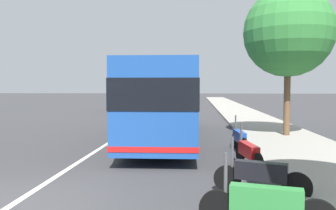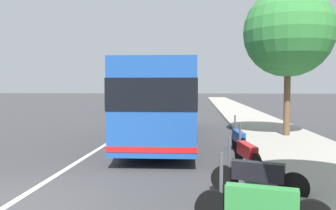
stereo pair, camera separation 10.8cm
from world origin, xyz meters
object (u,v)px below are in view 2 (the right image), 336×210
Objects in this scene: coach_bus at (165,99)px; roadside_tree_mid_block at (288,32)px; car_oncoming at (192,97)px; motorcycle_by_tree at (261,205)px; motorcycle_angled at (239,139)px; motorcycle_mid_row at (247,154)px; motorcycle_nearest_curb at (257,175)px; car_ahead_same_lane at (127,104)px; car_side_street at (182,100)px.

coach_bus is 6.29m from roadside_tree_mid_block.
coach_bus is at bearing -178.74° from car_oncoming.
roadside_tree_mid_block is at bearing -85.07° from coach_bus.
motorcycle_by_tree is 6.81m from motorcycle_angled.
motorcycle_by_tree is at bearing 165.61° from motorcycle_mid_row.
motorcycle_by_tree reaches higher than motorcycle_angled.
car_oncoming reaches higher than motorcycle_nearest_curb.
motorcycle_by_tree is 26.41m from car_ahead_same_lane.
motorcycle_angled is 6.12m from roadside_tree_mid_block.
roadside_tree_mid_block is (0.65, -5.50, 2.98)m from coach_bus.
car_ahead_same_lane is at bearing 158.73° from car_side_street.
car_side_street is (32.80, 3.38, 0.21)m from motorcycle_mid_row.
motorcycle_mid_row is 45.81m from car_oncoming.
motorcycle_mid_row is 0.50× the size of car_side_street.
motorcycle_nearest_curb is 0.29× the size of roadside_tree_mid_block.
motorcycle_nearest_curb is 0.87× the size of motorcycle_mid_row.
motorcycle_nearest_curb is 4.94m from motorcycle_angled.
motorcycle_mid_row is at bearing 173.48° from motorcycle_angled.
motorcycle_mid_row is at bearing -72.50° from motorcycle_nearest_curb.
car_side_street is (36.90, 3.01, 0.21)m from motorcycle_by_tree.
motorcycle_nearest_curb is 9.89m from roadside_tree_mid_block.
roadside_tree_mid_block reaches higher than coach_bus.
coach_bus is at bearing -178.39° from car_side_street.
motorcycle_by_tree is at bearing 171.57° from motorcycle_angled.
car_ahead_same_lane reaches higher than car_side_street.
car_ahead_same_lane is 18.83m from roadside_tree_mid_block.
coach_bus is 4.31m from motorcycle_angled.
car_side_street is at bearing 1.95° from motorcycle_angled.
car_ahead_same_lane is at bearing 35.51° from roadside_tree_mid_block.
car_oncoming reaches higher than motorcycle_angled.
roadside_tree_mid_block reaches higher than car_side_street.
motorcycle_angled is 0.34× the size of roadside_tree_mid_block.
car_ahead_same_lane is at bearing 11.41° from motorcycle_mid_row.
coach_bus is at bearing -62.47° from motorcycle_by_tree.
car_oncoming is (43.06, 2.47, 0.18)m from motorcycle_angled.
car_ahead_same_lane reaches higher than motorcycle_mid_row.
car_oncoming reaches higher than motorcycle_by_tree.
motorcycle_nearest_curb is 0.44× the size of car_oncoming.
car_oncoming is (45.75, 2.38, 0.18)m from motorcycle_mid_row.
coach_bus reaches higher than car_side_street.
car_side_street is 12.99m from car_oncoming.
motorcycle_by_tree is at bearing -167.43° from coach_bus.
car_ahead_same_lane is 0.96× the size of car_side_street.
motorcycle_mid_row reaches higher than motorcycle_by_tree.
car_oncoming is at bearing -6.34° from motorcycle_mid_row.
motorcycle_nearest_curb is at bearing 173.28° from motorcycle_angled.
car_ahead_same_lane is (21.18, 8.01, 0.23)m from motorcycle_mid_row.
coach_bus is 5.59× the size of motorcycle_by_tree.
motorcycle_angled is at bearing -172.96° from car_side_street.
car_side_street reaches higher than motorcycle_angled.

